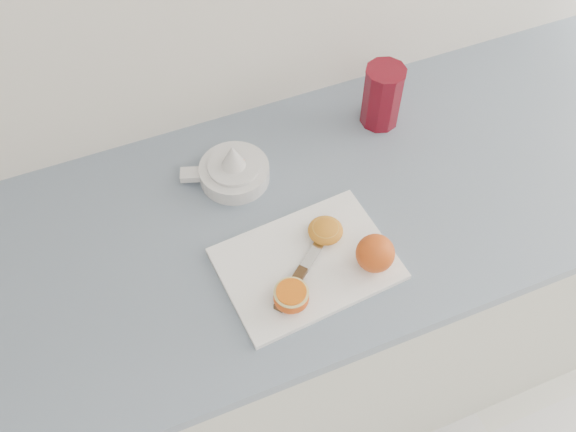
{
  "coord_description": "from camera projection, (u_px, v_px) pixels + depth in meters",
  "views": [
    {
      "loc": [
        -0.33,
        1.01,
        1.91
      ],
      "look_at": [
        -0.07,
        1.65,
        0.96
      ],
      "focal_mm": 40.0,
      "sensor_mm": 36.0,
      "label": 1
    }
  ],
  "objects": [
    {
      "name": "paring_knife",
      "position": [
        296.0,
        280.0,
        1.15
      ],
      "size": [
        0.18,
        0.15,
        0.01
      ],
      "color": "#4E361B",
      "rests_on": "cutting_board"
    },
    {
      "name": "red_tumbler",
      "position": [
        382.0,
        98.0,
        1.36
      ],
      "size": [
        0.09,
        0.09,
        0.14
      ],
      "color": "maroon",
      "rests_on": "counter"
    },
    {
      "name": "squeezed_shell",
      "position": [
        325.0,
        230.0,
        1.21
      ],
      "size": [
        0.07,
        0.07,
        0.03
      ],
      "color": "orange",
      "rests_on": "cutting_board"
    },
    {
      "name": "whole_orange",
      "position": [
        375.0,
        253.0,
        1.15
      ],
      "size": [
        0.07,
        0.07,
        0.07
      ],
      "color": "red",
      "rests_on": "cutting_board"
    },
    {
      "name": "citrus_juicer",
      "position": [
        233.0,
        170.0,
        1.29
      ],
      "size": [
        0.18,
        0.14,
        0.1
      ],
      "color": "white",
      "rests_on": "counter"
    },
    {
      "name": "cutting_board",
      "position": [
        307.0,
        264.0,
        1.19
      ],
      "size": [
        0.33,
        0.25,
        0.01
      ],
      "primitive_type": "cube",
      "rotation": [
        0.0,
        0.0,
        0.08
      ],
      "color": "white",
      "rests_on": "counter"
    },
    {
      "name": "half_orange",
      "position": [
        291.0,
        297.0,
        1.12
      ],
      "size": [
        0.06,
        0.06,
        0.04
      ],
      "color": "red",
      "rests_on": "cutting_board"
    },
    {
      "name": "counter",
      "position": [
        315.0,
        307.0,
        1.64
      ],
      "size": [
        2.55,
        0.64,
        0.89
      ],
      "color": "silver",
      "rests_on": "ground"
    }
  ]
}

